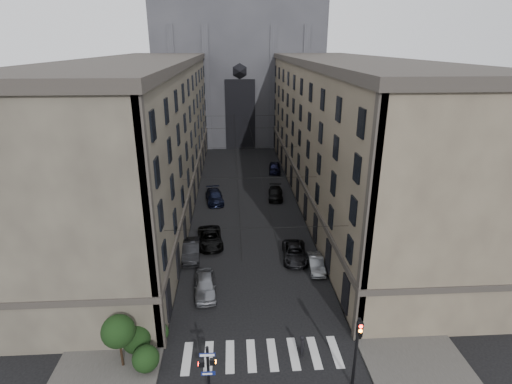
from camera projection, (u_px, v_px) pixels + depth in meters
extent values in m
cube|color=#383533|center=(172.00, 198.00, 56.50)|extent=(7.00, 80.00, 0.15)
cube|color=#383533|center=(318.00, 195.00, 57.70)|extent=(7.00, 80.00, 0.15)
cube|color=beige|center=(262.00, 355.00, 28.14)|extent=(11.00, 3.20, 0.01)
cube|color=#453E34|center=(144.00, 136.00, 53.21)|extent=(13.00, 60.00, 18.00)
cube|color=#38332D|center=(137.00, 62.00, 49.91)|extent=(13.60, 60.60, 0.90)
cube|color=#38332D|center=(148.00, 170.00, 54.89)|extent=(13.40, 60.30, 0.50)
cube|color=brown|center=(343.00, 134.00, 54.75)|extent=(13.00, 60.00, 18.00)
cube|color=#38332D|center=(349.00, 62.00, 51.46)|extent=(13.60, 60.60, 0.90)
cube|color=#38332D|center=(341.00, 167.00, 56.43)|extent=(13.40, 60.30, 0.50)
cube|color=#2D2D33|center=(239.00, 70.00, 88.34)|extent=(34.00, 22.00, 30.00)
cube|color=black|center=(240.00, 115.00, 80.81)|extent=(6.00, 0.30, 14.00)
cylinder|color=black|center=(208.00, 374.00, 23.97)|extent=(0.18, 0.18, 4.00)
cube|color=orange|center=(213.00, 362.00, 23.67)|extent=(0.34, 0.24, 0.38)
cube|color=#FF0C07|center=(202.00, 364.00, 23.80)|extent=(0.34, 0.24, 0.38)
cube|color=navy|center=(207.00, 355.00, 23.31)|extent=(0.95, 0.05, 0.24)
cube|color=navy|center=(208.00, 373.00, 23.80)|extent=(0.85, 0.05, 0.27)
cylinder|color=black|center=(356.00, 353.00, 24.75)|extent=(0.20, 0.20, 5.20)
cube|color=black|center=(360.00, 329.00, 23.84)|extent=(0.34, 0.30, 1.00)
cylinder|color=#FF0C07|center=(361.00, 327.00, 23.58)|extent=(0.22, 0.05, 0.22)
cylinder|color=orange|center=(360.00, 331.00, 23.69)|extent=(0.22, 0.05, 0.22)
cylinder|color=black|center=(360.00, 335.00, 23.81)|extent=(0.22, 0.05, 0.22)
sphere|color=black|center=(146.00, 359.00, 26.40)|extent=(1.80, 1.80, 1.80)
sphere|color=black|center=(136.00, 339.00, 27.99)|extent=(2.00, 2.00, 2.00)
sphere|color=black|center=(159.00, 332.00, 29.11)|extent=(1.40, 1.40, 1.40)
cylinder|color=black|center=(121.00, 351.00, 26.66)|extent=(0.16, 0.16, 2.40)
sphere|color=black|center=(118.00, 331.00, 26.10)|extent=(2.20, 2.20, 2.20)
cylinder|color=black|center=(257.00, 228.00, 30.19)|extent=(14.00, 0.03, 0.03)
cylinder|color=black|center=(250.00, 178.00, 41.41)|extent=(14.00, 0.03, 0.03)
cylinder|color=black|center=(245.00, 147.00, 53.57)|extent=(14.00, 0.03, 0.03)
cylinder|color=black|center=(243.00, 128.00, 65.72)|extent=(14.00, 0.03, 0.03)
cylinder|color=black|center=(241.00, 116.00, 76.94)|extent=(14.00, 0.03, 0.03)
cylinder|color=black|center=(236.00, 149.00, 54.57)|extent=(0.03, 60.00, 0.03)
cylinder|color=black|center=(255.00, 148.00, 54.72)|extent=(0.03, 60.00, 0.03)
imported|color=slate|center=(205.00, 285.00, 34.83)|extent=(2.33, 4.94, 1.63)
imported|color=black|center=(191.00, 250.00, 40.68)|extent=(2.00, 5.02, 1.62)
imported|color=black|center=(210.00, 238.00, 43.35)|extent=(3.14, 5.79, 1.54)
imported|color=black|center=(215.00, 197.00, 55.00)|extent=(2.89, 5.62, 1.56)
imported|color=gray|center=(316.00, 264.00, 38.52)|extent=(1.57, 4.04, 1.31)
imported|color=black|center=(295.00, 253.00, 40.42)|extent=(2.75, 5.29, 1.42)
imported|color=black|center=(276.00, 193.00, 56.36)|extent=(2.42, 5.06, 1.42)
imported|color=black|center=(275.00, 168.00, 67.78)|extent=(2.34, 4.92, 1.62)
imported|color=black|center=(302.00, 346.00, 27.78)|extent=(0.48, 0.67, 1.71)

